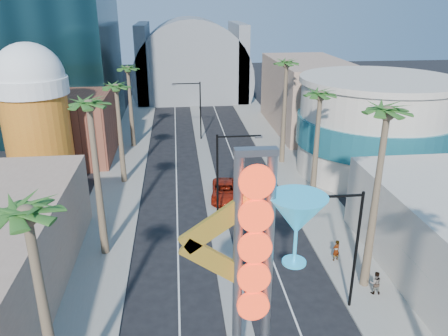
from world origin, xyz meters
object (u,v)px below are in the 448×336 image
(pedestrian_b, at_px, (375,283))
(neon_sign, at_px, (271,258))
(pedestrian_a, at_px, (336,250))
(red_pickup, at_px, (225,191))

(pedestrian_b, bearing_deg, neon_sign, 43.04)
(pedestrian_a, bearing_deg, red_pickup, -83.07)
(red_pickup, bearing_deg, pedestrian_a, -53.18)
(pedestrian_a, height_order, pedestrian_b, pedestrian_a)
(red_pickup, bearing_deg, pedestrian_b, -56.37)
(red_pickup, xyz_separation_m, pedestrian_a, (6.87, -11.86, 0.20))
(neon_sign, height_order, pedestrian_b, neon_sign)
(pedestrian_a, bearing_deg, neon_sign, 31.07)
(pedestrian_b, bearing_deg, pedestrian_a, -66.00)
(neon_sign, relative_size, red_pickup, 2.23)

